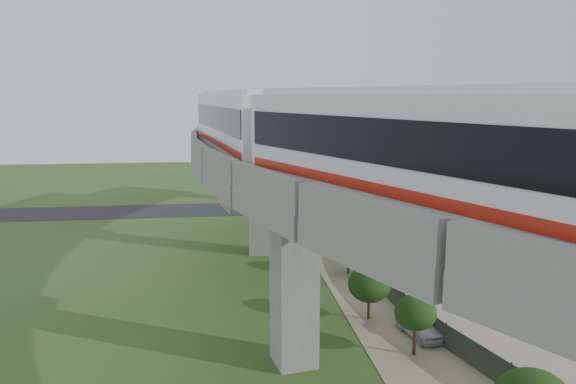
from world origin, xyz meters
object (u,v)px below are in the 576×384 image
at_px(metro_train, 267,119).
at_px(car_red, 457,275).
at_px(car_white, 420,325).
at_px(car_dark, 398,260).

xyz_separation_m(metro_train, car_red, (14.28, 2.18, -11.73)).
height_order(metro_train, car_red, metro_train).
bearing_deg(metro_train, car_white, -38.13).
xyz_separation_m(metro_train, car_dark, (11.09, 6.26, -11.67)).
xyz_separation_m(metro_train, car_white, (8.20, -6.43, -11.64)).
distance_m(car_red, car_dark, 5.18).
distance_m(car_white, car_dark, 13.02).
bearing_deg(car_white, car_red, 43.80).
bearing_deg(metro_train, car_red, 8.68).
relative_size(car_white, car_dark, 0.90).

